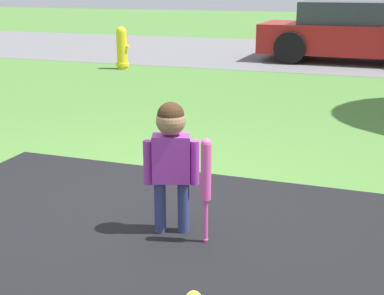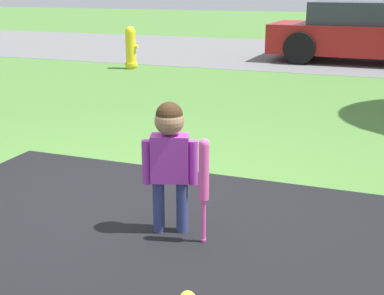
# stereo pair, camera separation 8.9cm
# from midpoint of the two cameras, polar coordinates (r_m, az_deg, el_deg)

# --- Properties ---
(ground_plane) EXTENTS (60.00, 60.00, 0.00)m
(ground_plane) POSITION_cam_midpoint_polar(r_m,az_deg,el_deg) (3.92, -8.94, -6.81)
(ground_plane) COLOR #477533
(street_strip) EXTENTS (40.00, 6.00, 0.01)m
(street_strip) POSITION_cam_midpoint_polar(r_m,az_deg,el_deg) (13.10, 11.69, 9.78)
(street_strip) COLOR slate
(street_strip) RESTS_ON ground
(child) EXTENTS (0.34, 0.20, 0.88)m
(child) POSITION_cam_midpoint_polar(r_m,az_deg,el_deg) (3.38, -3.00, -0.24)
(child) COLOR navy
(child) RESTS_ON ground
(baseball_bat) EXTENTS (0.06, 0.06, 0.69)m
(baseball_bat) POSITION_cam_midpoint_polar(r_m,az_deg,el_deg) (3.27, 0.72, -3.09)
(baseball_bat) COLOR #E54CA5
(baseball_bat) RESTS_ON ground
(fire_hydrant) EXTENTS (0.28, 0.25, 0.81)m
(fire_hydrant) POSITION_cam_midpoint_polar(r_m,az_deg,el_deg) (10.54, -7.73, 10.45)
(fire_hydrant) COLOR yellow
(fire_hydrant) RESTS_ON ground
(parked_car) EXTENTS (3.85, 1.89, 1.23)m
(parked_car) POSITION_cam_midpoint_polar(r_m,az_deg,el_deg) (11.91, 16.50, 11.60)
(parked_car) COLOR maroon
(parked_car) RESTS_ON ground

